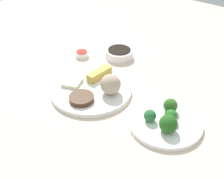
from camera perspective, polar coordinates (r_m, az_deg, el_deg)
tabletop at (r=1.03m, az=-3.24°, el=0.40°), size 2.20×2.20×0.02m
main_plate at (r=0.98m, az=-4.27°, el=-0.10°), size 0.28×0.28×0.02m
rice_scoop at (r=0.93m, az=-0.30°, el=1.07°), size 0.07×0.07×0.07m
spring_roll at (r=1.03m, az=-2.59°, el=3.16°), size 0.04×0.10×0.03m
crab_rangoon_wonton at (r=1.01m, az=-8.10°, el=1.47°), size 0.08×0.08×0.01m
stir_fry_heap at (r=0.92m, az=-6.24°, el=-1.77°), size 0.08×0.08×0.02m
broccoli_plate at (r=0.87m, az=10.73°, el=-6.55°), size 0.22×0.22×0.01m
broccoli_floret_0 at (r=0.84m, az=7.71°, el=-5.29°), size 0.04×0.04×0.04m
broccoli_floret_1 at (r=0.82m, az=11.37°, el=-6.82°), size 0.05×0.05×0.05m
broccoli_floret_2 at (r=0.85m, az=11.87°, el=-5.27°), size 0.04×0.04×0.04m
broccoli_floret_3 at (r=0.89m, az=11.79°, el=-3.19°), size 0.04×0.04×0.04m
soy_sauce_bowl at (r=1.19m, az=1.48°, el=7.30°), size 0.12×0.12×0.03m
soy_sauce_bowl_liquid at (r=1.18m, az=1.49°, el=8.10°), size 0.09×0.09×0.00m
sauce_ramekin_sweet_and_sour at (r=1.20m, az=-6.14°, el=7.11°), size 0.05×0.05×0.02m
sauce_ramekin_sweet_and_sour_liquid at (r=1.20m, az=-6.17°, el=7.65°), size 0.05×0.05×0.00m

